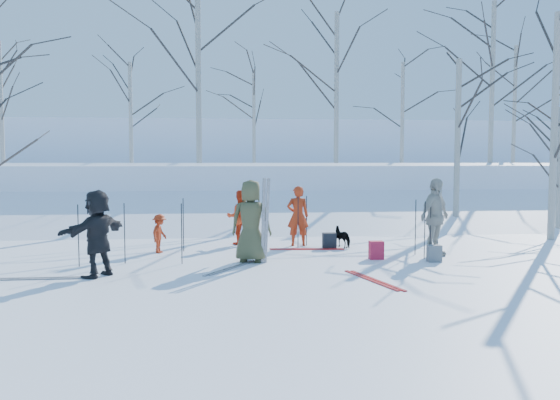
{
  "coord_description": "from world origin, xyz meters",
  "views": [
    {
      "loc": [
        -1.27,
        -11.99,
        2.25
      ],
      "look_at": [
        0.0,
        1.5,
        1.3
      ],
      "focal_mm": 35.0,
      "sensor_mm": 36.0,
      "label": 1
    }
  ],
  "objects": [
    {
      "name": "skier_redor_behind",
      "position": [
        -0.97,
        2.85,
        0.74
      ],
      "size": [
        0.75,
        0.6,
        1.48
      ],
      "primitive_type": "imported",
      "rotation": [
        0.0,
        0.0,
        3.19
      ],
      "color": "red",
      "rests_on": "ground"
    },
    {
      "name": "snow_plateau",
      "position": [
        0.0,
        17.0,
        1.0
      ],
      "size": [
        70.0,
        18.0,
        2.2
      ],
      "primitive_type": "cube",
      "color": "white",
      "rests_on": "ground"
    },
    {
      "name": "far_hill",
      "position": [
        0.0,
        38.0,
        2.0
      ],
      "size": [
        90.0,
        30.0,
        6.0
      ],
      "primitive_type": "cube",
      "color": "white",
      "rests_on": "ground"
    },
    {
      "name": "skier_red_seated",
      "position": [
        -2.98,
        1.61,
        0.48
      ],
      "size": [
        0.53,
        0.7,
        0.96
      ],
      "primitive_type": "imported",
      "rotation": [
        0.0,
        0.0,
        1.26
      ],
      "color": "#AB2B0F",
      "rests_on": "ground"
    },
    {
      "name": "ski_pair_b",
      "position": [
        0.72,
        1.78,
        0.01
      ],
      "size": [
        0.5,
        1.93,
        0.02
      ],
      "primitive_type": null,
      "rotation": [
        0.0,
        0.0,
        1.49
      ],
      "color": "red",
      "rests_on": "ground"
    },
    {
      "name": "ski_pole_f",
      "position": [
        3.46,
        0.4,
        0.67
      ],
      "size": [
        0.02,
        0.02,
        1.34
      ],
      "primitive_type": "cylinder",
      "color": "black",
      "rests_on": "ground"
    },
    {
      "name": "ground",
      "position": [
        0.0,
        0.0,
        0.0
      ],
      "size": [
        120.0,
        120.0,
        0.0
      ],
      "primitive_type": "plane",
      "color": "white",
      "rests_on": "ground"
    },
    {
      "name": "birch_plateau_e",
      "position": [
        3.22,
        10.59,
        5.31
      ],
      "size": [
        4.95,
        4.95,
        6.22
      ],
      "primitive_type": null,
      "color": "silver",
      "rests_on": "snow_plateau"
    },
    {
      "name": "dog",
      "position": [
        1.72,
        2.05,
        0.28
      ],
      "size": [
        0.6,
        0.72,
        0.55
      ],
      "primitive_type": "imported",
      "rotation": [
        0.0,
        0.0,
        3.69
      ],
      "color": "black",
      "rests_on": "ground"
    },
    {
      "name": "birch_plateau_h",
      "position": [
        6.66,
        12.49,
        4.49
      ],
      "size": [
        3.8,
        3.8,
        4.57
      ],
      "primitive_type": null,
      "color": "silver",
      "rests_on": "snow_plateau"
    },
    {
      "name": "ski_pole_g",
      "position": [
        -4.49,
        -0.04,
        0.67
      ],
      "size": [
        0.02,
        0.02,
        1.34
      ],
      "primitive_type": "cylinder",
      "color": "black",
      "rests_on": "ground"
    },
    {
      "name": "birch_plateau_g",
      "position": [
        0.05,
        16.34,
        4.59
      ],
      "size": [
        3.94,
        3.94,
        4.78
      ],
      "primitive_type": null,
      "color": "silver",
      "rests_on": "snow_plateau"
    },
    {
      "name": "birch_edge_e",
      "position": [
        6.3,
        5.55,
        2.82
      ],
      "size": [
        4.54,
        4.54,
        5.63
      ],
      "primitive_type": null,
      "color": "silver",
      "rests_on": "ground"
    },
    {
      "name": "snow_ramp",
      "position": [
        0.0,
        7.0,
        0.15
      ],
      "size": [
        70.0,
        9.49,
        4.12
      ],
      "primitive_type": "cube",
      "rotation": [
        0.3,
        0.0,
        0.0
      ],
      "color": "white",
      "rests_on": "ground"
    },
    {
      "name": "backpack_red",
      "position": [
        2.12,
        0.24,
        0.21
      ],
      "size": [
        0.32,
        0.22,
        0.42
      ],
      "primitive_type": "cube",
      "color": "#B81C36",
      "rests_on": "ground"
    },
    {
      "name": "upright_ski_left",
      "position": [
        -0.52,
        -0.06,
        0.95
      ],
      "size": [
        0.11,
        0.17,
        1.9
      ],
      "primitive_type": "cube",
      "rotation": [
        0.07,
        0.0,
        0.28
      ],
      "color": "silver",
      "rests_on": "ground"
    },
    {
      "name": "ski_pair_a",
      "position": [
        -4.81,
        -1.25,
        0.01
      ],
      "size": [
        0.2,
        1.9,
        0.02
      ],
      "primitive_type": null,
      "rotation": [
        0.0,
        0.0,
        1.57
      ],
      "color": "silver",
      "rests_on": "ground"
    },
    {
      "name": "skier_olive_center",
      "position": [
        -0.78,
        0.16,
        0.93
      ],
      "size": [
        1.01,
        0.76,
        1.85
      ],
      "primitive_type": "imported",
      "rotation": [
        0.0,
        0.0,
        2.94
      ],
      "color": "#444529",
      "rests_on": "ground"
    },
    {
      "name": "ski_pole_e",
      "position": [
        3.22,
        0.72,
        0.67
      ],
      "size": [
        0.02,
        0.02,
        1.34
      ],
      "primitive_type": "cylinder",
      "color": "black",
      "rests_on": "ground"
    },
    {
      "name": "birch_edge_b",
      "position": [
        8.03,
        2.9,
        3.24
      ],
      "size": [
        5.13,
        5.13,
        6.47
      ],
      "primitive_type": null,
      "color": "silver",
      "rests_on": "ground"
    },
    {
      "name": "ski_pole_j",
      "position": [
        -2.31,
        0.06,
        0.67
      ],
      "size": [
        0.02,
        0.02,
        1.34
      ],
      "primitive_type": "cylinder",
      "color": "black",
      "rests_on": "ground"
    },
    {
      "name": "backpack_dark",
      "position": [
        1.33,
        1.93,
        0.2
      ],
      "size": [
        0.34,
        0.24,
        0.4
      ],
      "primitive_type": "cube",
      "color": "black",
      "rests_on": "ground"
    },
    {
      "name": "ski_pole_d",
      "position": [
        -3.89,
        -0.32,
        0.67
      ],
      "size": [
        0.02,
        0.02,
        1.34
      ],
      "primitive_type": "cylinder",
      "color": "black",
      "rests_on": "ground"
    },
    {
      "name": "ski_pair_c",
      "position": [
        -1.2,
        -0.49,
        0.01
      ],
      "size": [
        1.94,
        2.08,
        0.02
      ],
      "primitive_type": null,
      "rotation": [
        0.0,
        0.0,
        -0.58
      ],
      "color": "silver",
      "rests_on": "ground"
    },
    {
      "name": "ski_pole_h",
      "position": [
        0.8,
        2.44,
        0.67
      ],
      "size": [
        0.02,
        0.02,
        1.34
      ],
      "primitive_type": "cylinder",
      "color": "black",
      "rests_on": "ground"
    },
    {
      "name": "birch_plateau_b",
      "position": [
        13.09,
        14.47,
        5.13
      ],
      "size": [
        4.71,
        4.71,
        5.87
      ],
      "primitive_type": null,
      "color": "silver",
      "rests_on": "snow_plateau"
    },
    {
      "name": "birch_plateau_c",
      "position": [
        -2.4,
        9.42,
        6.06
      ],
      "size": [
        6.0,
        6.0,
        7.72
      ],
      "primitive_type": null,
      "color": "silver",
      "rests_on": "snow_plateau"
    },
    {
      "name": "backpack_grey",
      "position": [
        3.33,
        -0.22,
        0.19
      ],
      "size": [
        0.3,
        0.2,
        0.38
      ],
      "primitive_type": "cube",
      "color": "slate",
      "rests_on": "ground"
    },
    {
      "name": "birch_edge_c",
      "position": [
        9.28,
        4.55,
        1.99
      ],
      "size": [
        3.39,
        3.39,
        3.99
      ],
      "primitive_type": null,
      "color": "silver",
      "rests_on": "ground"
    },
    {
      "name": "skier_red_north",
      "position": [
        0.57,
        2.44,
        0.8
      ],
      "size": [
        0.61,
        0.43,
        1.61
      ],
      "primitive_type": "imported",
      "rotation": [
        0.0,
        0.0,
        3.06
      ],
      "color": "#AB2B0F",
      "rests_on": "ground"
    },
    {
      "name": "ski_pole_b",
      "position": [
        0.54,
        2.17,
        0.67
      ],
      "size": [
        0.02,
        0.02,
        1.34
      ],
      "primitive_type": "cylinder",
      "color": "black",
      "rests_on": "ground"
    },
    {
      "name": "skier_cream_east",
      "position": [
        3.62,
        0.52,
        0.93
      ],
      "size": [
        1.14,
        1.03,
        1.86
      ],
      "primitive_type": "imported",
      "rotation": [
        0.0,
        0.0,
        0.67
      ],
      "color": "beige",
      "rests_on": "ground"
    },
    {
      "name": "birch_plateau_a",
      "position": [
        -11.48,
        13.92,
        4.93
      ],
      "size": [
        4.43,
        4.43,
        5.47
      ],
      "primitive_type": null,
      "color": "silver",
      "rests_on": "snow_plateau"
    },
    {
      "name": "ski_pair_d",
      "position": [
        1.45,
        -2.0,
        0.01
      ],
      "size": [
        1.22,
        2.01,
        0.02
      ],
      "primitive_type": null,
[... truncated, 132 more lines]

